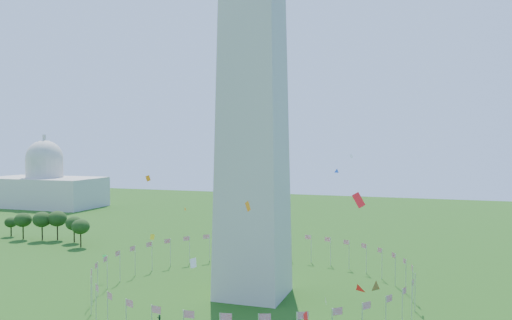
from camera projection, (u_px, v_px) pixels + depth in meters
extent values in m
cylinder|color=silver|center=(415.00, 292.00, 116.63)|extent=(0.24, 0.24, 9.00)
cylinder|color=silver|center=(413.00, 284.00, 123.42)|extent=(0.24, 0.24, 9.00)
cylinder|color=silver|center=(406.00, 277.00, 130.37)|extent=(0.24, 0.24, 9.00)
cylinder|color=silver|center=(395.00, 270.00, 137.29)|extent=(0.24, 0.24, 9.00)
cylinder|color=silver|center=(382.00, 264.00, 143.97)|extent=(0.24, 0.24, 9.00)
cylinder|color=silver|center=(366.00, 259.00, 150.19)|extent=(0.24, 0.24, 9.00)
cylinder|color=silver|center=(349.00, 255.00, 155.77)|extent=(0.24, 0.24, 9.00)
cylinder|color=silver|center=(331.00, 251.00, 160.55)|extent=(0.24, 0.24, 9.00)
cylinder|color=silver|center=(311.00, 249.00, 164.37)|extent=(0.24, 0.24, 9.00)
cylinder|color=silver|center=(291.00, 247.00, 167.13)|extent=(0.24, 0.24, 9.00)
cylinder|color=silver|center=(271.00, 246.00, 168.73)|extent=(0.24, 0.24, 9.00)
cylinder|color=silver|center=(250.00, 246.00, 169.12)|extent=(0.24, 0.24, 9.00)
cylinder|color=silver|center=(230.00, 246.00, 168.31)|extent=(0.24, 0.24, 9.00)
cylinder|color=silver|center=(209.00, 248.00, 166.30)|extent=(0.24, 0.24, 9.00)
cylinder|color=silver|center=(190.00, 250.00, 163.17)|extent=(0.24, 0.24, 9.00)
cylinder|color=silver|center=(170.00, 252.00, 159.00)|extent=(0.24, 0.24, 9.00)
cylinder|color=silver|center=(152.00, 256.00, 153.93)|extent=(0.24, 0.24, 9.00)
cylinder|color=silver|center=(135.00, 261.00, 148.10)|extent=(0.24, 0.24, 9.00)
cylinder|color=silver|center=(120.00, 266.00, 141.70)|extent=(0.24, 0.24, 9.00)
cylinder|color=silver|center=(107.00, 272.00, 134.92)|extent=(0.24, 0.24, 9.00)
cylinder|color=silver|center=(98.00, 279.00, 127.96)|extent=(0.24, 0.24, 9.00)
cylinder|color=silver|center=(92.00, 287.00, 121.04)|extent=(0.24, 0.24, 9.00)
cylinder|color=silver|center=(91.00, 295.00, 114.37)|extent=(0.24, 0.24, 9.00)
cylinder|color=silver|center=(96.00, 304.00, 108.14)|extent=(0.24, 0.24, 9.00)
cylinder|color=silver|center=(108.00, 313.00, 102.56)|extent=(0.24, 0.24, 9.00)
cylinder|color=silver|center=(386.00, 318.00, 99.33)|extent=(0.24, 0.24, 9.00)
cylinder|color=silver|center=(402.00, 310.00, 104.41)|extent=(0.24, 0.24, 9.00)
cylinder|color=silver|center=(412.00, 301.00, 110.23)|extent=(0.24, 0.24, 9.00)
imported|color=#1A4124|center=(159.00, 318.00, 109.66)|extent=(1.69, 1.46, 1.71)
plane|color=red|center=(360.00, 289.00, 86.07)|extent=(1.64, 2.03, 2.12)
plane|color=red|center=(359.00, 200.00, 65.17)|extent=(1.76, 1.71, 2.15)
plane|color=orange|center=(148.00, 178.00, 114.35)|extent=(0.42, 1.51, 1.56)
plane|color=orange|center=(185.00, 209.00, 153.88)|extent=(0.30, 1.45, 1.44)
plane|color=yellow|center=(152.00, 237.00, 117.06)|extent=(1.51, 0.29, 1.48)
plane|color=orange|center=(248.00, 206.00, 90.89)|extent=(2.11, 0.61, 2.05)
plane|color=white|center=(351.00, 156.00, 118.96)|extent=(0.95, 0.67, 1.04)
plane|color=red|center=(306.00, 317.00, 68.41)|extent=(0.87, 1.29, 1.55)
plane|color=white|center=(326.00, 301.00, 91.16)|extent=(0.73, 1.67, 1.78)
plane|color=white|center=(193.00, 263.00, 111.16)|extent=(2.23, 0.46, 2.26)
plane|color=green|center=(105.00, 258.00, 142.14)|extent=(1.97, 1.96, 1.69)
plane|color=blue|center=(337.00, 171.00, 115.21)|extent=(1.14, 0.66, 1.05)
plane|color=blue|center=(376.00, 287.00, 97.49)|extent=(1.42, 1.70, 2.16)
ellipsoid|color=#274D19|center=(11.00, 227.00, 210.07)|extent=(5.12, 5.12, 8.00)
ellipsoid|color=#274D19|center=(23.00, 226.00, 203.55)|extent=(6.85, 6.85, 10.70)
ellipsoid|color=#274D19|center=(42.00, 226.00, 201.21)|extent=(7.31, 7.31, 11.43)
ellipsoid|color=#274D19|center=(57.00, 226.00, 202.25)|extent=(7.46, 7.46, 11.66)
ellipsoid|color=#274D19|center=(74.00, 230.00, 197.09)|extent=(6.54, 6.54, 10.22)
ellipsoid|color=#274D19|center=(81.00, 233.00, 188.27)|extent=(6.70, 6.70, 10.47)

